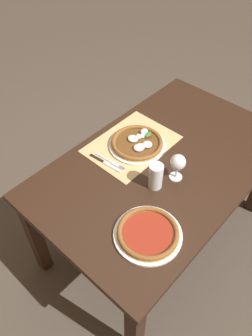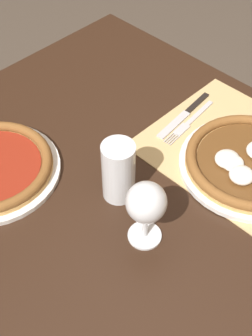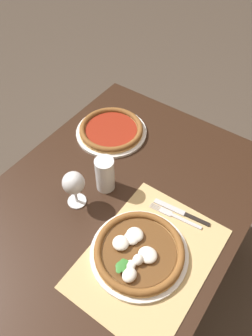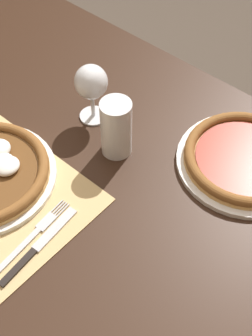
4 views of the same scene
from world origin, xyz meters
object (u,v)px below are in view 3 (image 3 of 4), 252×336
(wine_glass, at_px, (74,184))
(pint_glass, at_px, (105,175))
(pizza_far, at_px, (111,130))
(fork, at_px, (175,216))
(pizza_near, at_px, (139,251))
(knife, at_px, (181,212))

(wine_glass, relative_size, pint_glass, 1.07)
(pizza_far, relative_size, fork, 1.55)
(pizza_far, bearing_deg, pint_glass, -147.22)
(pizza_far, relative_size, pint_glass, 2.15)
(pizza_near, height_order, pint_glass, pint_glass)
(pizza_far, bearing_deg, pizza_near, -134.44)
(wine_glass, bearing_deg, pizza_near, -98.42)
(pizza_near, relative_size, wine_glass, 2.08)
(pizza_near, bearing_deg, fork, -7.39)
(pint_glass, bearing_deg, wine_glass, 159.66)
(pizza_near, height_order, knife, pizza_near)
(fork, bearing_deg, pizza_near, 172.61)
(pizza_far, height_order, knife, pizza_far)
(pizza_far, relative_size, knife, 1.45)
(wine_glass, bearing_deg, fork, -65.43)
(pizza_near, relative_size, pint_glass, 2.23)
(pizza_near, xyz_separation_m, pizza_far, (0.41, 0.42, -0.00))
(pint_glass, xyz_separation_m, knife, (0.06, -0.30, -0.06))
(pint_glass, height_order, knife, pint_glass)
(pint_glass, relative_size, knife, 0.67)
(pizza_near, distance_m, pizza_far, 0.59)
(pizza_far, xyz_separation_m, pint_glass, (-0.25, -0.16, 0.05))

